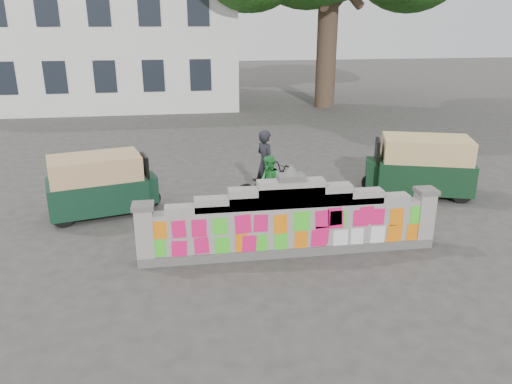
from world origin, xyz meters
TOP-DOWN VIEW (x-y plane):
  - ground at (0.00, 0.00)m, footprint 100.00×100.00m
  - parapet_wall at (-0.00, -0.01)m, footprint 6.48×0.44m
  - building at (-7.00, 21.98)m, footprint 16.00×10.00m
  - cyclist_bike at (0.01, 3.14)m, footprint 2.13×1.47m
  - cyclist_rider at (0.01, 3.14)m, footprint 0.66×0.77m
  - pedestrian at (0.03, 2.71)m, footprint 0.61×0.75m
  - rickshaw_left at (-4.31, 3.04)m, footprint 2.90×1.86m
  - rickshaw_right at (4.55, 3.22)m, footprint 3.10×2.12m

SIDE VIEW (x-z plane):
  - ground at x=0.00m, z-range 0.00..0.00m
  - cyclist_bike at x=0.01m, z-range 0.00..1.06m
  - pedestrian at x=0.03m, z-range 0.00..1.45m
  - parapet_wall at x=0.00m, z-range -0.26..1.75m
  - rickshaw_left at x=-4.31m, z-range 0.03..1.59m
  - rickshaw_right at x=4.55m, z-range 0.03..1.70m
  - cyclist_rider at x=0.01m, z-range 0.00..1.80m
  - building at x=-7.00m, z-range -0.44..8.46m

